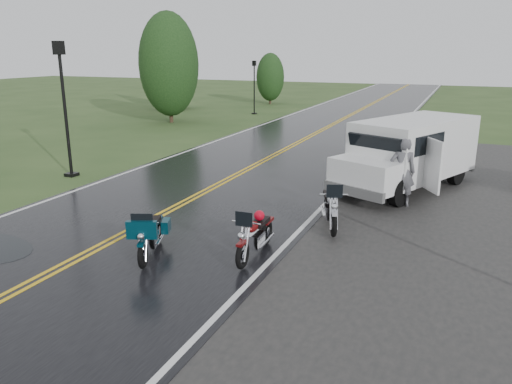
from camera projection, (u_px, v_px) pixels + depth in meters
ground at (111, 243)px, 11.51m from camera, size 120.00×120.00×0.00m
road at (269, 158)px, 20.37m from camera, size 8.00×100.00×0.04m
motorcycle_red at (242, 244)px, 9.87m from camera, size 0.79×1.97×1.15m
motorcycle_teal at (142, 244)px, 9.90m from camera, size 1.36×2.03×1.13m
motorcycle_silver at (334, 214)px, 11.58m from camera, size 1.42×2.20×1.22m
van_white at (349, 159)px, 15.04m from camera, size 4.31×6.13×2.26m
person_at_van at (402, 173)px, 13.93m from camera, size 0.78×0.58×1.95m
lamp_post_near_left at (65, 110)px, 16.98m from camera, size 0.40×0.40×4.63m
lamp_post_far_left at (254, 87)px, 34.20m from camera, size 0.31×0.31×3.65m
tree_left_mid at (169, 76)px, 29.97m from camera, size 3.57×3.57×5.58m
tree_left_far at (270, 82)px, 40.82m from camera, size 2.28×2.28×3.50m
pine_left_far at (173, 68)px, 36.81m from camera, size 2.90×2.90×6.05m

